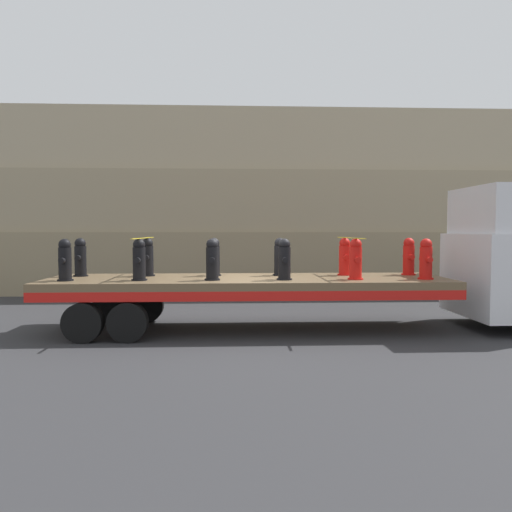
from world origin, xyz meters
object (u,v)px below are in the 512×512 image
(fire_hydrant_black_far_2, at_px, (214,257))
(fire_hydrant_black_near_2, at_px, (212,260))
(fire_hydrant_black_near_3, at_px, (284,260))
(fire_hydrant_black_far_3, at_px, (280,257))
(fire_hydrant_black_near_1, at_px, (139,260))
(fire_hydrant_red_far_4, at_px, (345,257))
(fire_hydrant_red_near_5, at_px, (426,259))
(fire_hydrant_black_far_1, at_px, (148,258))
(fire_hydrant_red_near_4, at_px, (356,260))
(fire_hydrant_black_far_0, at_px, (80,258))
(flatbed_trailer, at_px, (226,287))
(fire_hydrant_red_far_5, at_px, (409,257))
(fire_hydrant_black_near_0, at_px, (65,260))

(fire_hydrant_black_far_2, bearing_deg, fire_hydrant_black_near_2, -90.00)
(fire_hydrant_black_near_3, bearing_deg, fire_hydrant_black_far_3, 90.00)
(fire_hydrant_black_near_1, xyz_separation_m, fire_hydrant_black_near_3, (3.13, 0.00, 0.00))
(fire_hydrant_red_far_4, height_order, fire_hydrant_red_near_5, same)
(fire_hydrant_black_near_1, relative_size, fire_hydrant_black_far_1, 1.00)
(fire_hydrant_black_far_2, distance_m, fire_hydrant_red_near_5, 4.81)
(fire_hydrant_black_near_2, relative_size, fire_hydrant_black_far_3, 1.00)
(fire_hydrant_black_near_1, xyz_separation_m, fire_hydrant_black_far_2, (1.56, 1.08, 0.00))
(fire_hydrant_red_near_4, distance_m, fire_hydrant_red_near_5, 1.56)
(fire_hydrant_black_near_1, distance_m, fire_hydrant_black_near_2, 1.56)
(fire_hydrant_black_near_1, bearing_deg, fire_hydrant_black_far_0, 145.48)
(fire_hydrant_black_near_2, bearing_deg, fire_hydrant_red_near_4, 0.00)
(fire_hydrant_black_near_2, relative_size, fire_hydrant_black_near_3, 1.00)
(fire_hydrant_black_near_3, xyz_separation_m, fire_hydrant_red_near_4, (1.56, 0.00, 0.00))
(fire_hydrant_red_near_4, bearing_deg, fire_hydrant_black_far_1, 167.09)
(fire_hydrant_red_near_4, bearing_deg, fire_hydrant_red_far_4, 90.00)
(fire_hydrant_red_far_4, distance_m, fire_hydrant_red_near_5, 1.90)
(fire_hydrant_black_near_3, distance_m, fire_hydrant_black_far_3, 1.08)
(fire_hydrant_black_far_0, height_order, fire_hydrant_black_near_1, same)
(fire_hydrant_black_far_2, xyz_separation_m, fire_hydrant_red_near_4, (3.13, -1.08, 0.00))
(fire_hydrant_black_far_3, xyz_separation_m, fire_hydrant_red_near_4, (1.56, -1.08, 0.00))
(flatbed_trailer, distance_m, fire_hydrant_red_near_5, 4.48)
(fire_hydrant_black_near_1, relative_size, fire_hydrant_red_far_5, 1.00)
(flatbed_trailer, distance_m, fire_hydrant_black_near_3, 1.52)
(fire_hydrant_black_near_1, bearing_deg, fire_hydrant_red_far_4, 12.91)
(fire_hydrant_black_far_2, distance_m, fire_hydrant_black_near_3, 1.90)
(fire_hydrant_red_near_5, bearing_deg, fire_hydrant_red_far_4, 145.48)
(fire_hydrant_black_near_0, distance_m, fire_hydrant_black_far_0, 1.08)
(fire_hydrant_black_far_0, distance_m, fire_hydrant_black_near_2, 3.31)
(fire_hydrant_red_near_4, xyz_separation_m, fire_hydrant_red_far_5, (1.56, 1.08, 0.00))
(fire_hydrant_black_near_1, height_order, fire_hydrant_red_near_4, same)
(fire_hydrant_black_far_0, bearing_deg, flatbed_trailer, -8.93)
(fire_hydrant_black_near_1, xyz_separation_m, fire_hydrant_red_far_4, (4.69, 1.08, 0.00))
(fire_hydrant_black_far_0, relative_size, fire_hydrant_black_far_2, 1.00)
(fire_hydrant_red_far_5, bearing_deg, fire_hydrant_black_near_0, -172.17)
(fire_hydrant_black_near_3, xyz_separation_m, fire_hydrant_red_near_5, (3.13, 0.00, 0.00))
(fire_hydrant_black_far_0, xyz_separation_m, fire_hydrant_black_far_1, (1.56, 0.00, 0.00))
(fire_hydrant_black_far_1, height_order, fire_hydrant_black_far_3, same)
(fire_hydrant_black_near_1, distance_m, fire_hydrant_red_far_5, 6.35)
(fire_hydrant_black_far_1, bearing_deg, fire_hydrant_red_near_4, -12.91)
(fire_hydrant_red_near_4, bearing_deg, fire_hydrant_red_far_5, 34.52)
(fire_hydrant_red_far_5, bearing_deg, fire_hydrant_red_near_5, -90.00)
(fire_hydrant_black_far_1, xyz_separation_m, fire_hydrant_black_near_3, (3.13, -1.08, 0.00))
(fire_hydrant_black_near_2, height_order, fire_hydrant_black_far_2, same)
(flatbed_trailer, bearing_deg, fire_hydrant_black_near_2, -118.72)
(fire_hydrant_black_near_1, xyz_separation_m, fire_hydrant_black_far_3, (3.13, 1.08, 0.00))
(fire_hydrant_black_far_0, bearing_deg, fire_hydrant_black_far_2, 0.00)
(flatbed_trailer, relative_size, fire_hydrant_black_far_3, 10.04)
(fire_hydrant_black_near_0, bearing_deg, flatbed_trailer, 8.93)
(fire_hydrant_black_near_1, bearing_deg, fire_hydrant_red_near_5, 0.00)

